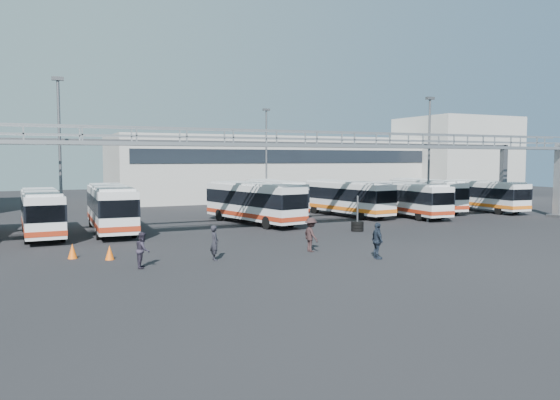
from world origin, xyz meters
name	(u,v)px	position (x,y,z in m)	size (l,w,h in m)	color
ground	(349,243)	(0.00, 0.00, 0.00)	(140.00, 140.00, 0.00)	black
gantry	(305,154)	(0.00, 5.87, 5.51)	(51.40, 5.15, 7.10)	gray
warehouse	(274,168)	(12.00, 38.00, 4.00)	(42.00, 14.00, 8.00)	#9E9E99
building_right	(456,157)	(38.00, 32.00, 5.50)	(14.00, 12.00, 11.00)	#B2B2AD
light_pole_left	(60,150)	(-16.00, 8.00, 5.73)	(0.70, 0.35, 10.21)	#4C4F54
light_pole_mid	(429,152)	(12.00, 7.00, 5.73)	(0.70, 0.35, 10.21)	#4C4F54
light_pole_back	(266,154)	(4.00, 22.00, 5.73)	(0.70, 0.35, 10.21)	#4C4F54
bus_1	(42,211)	(-17.09, 11.13, 1.71)	(2.60, 10.21, 3.08)	silver
bus_2	(111,207)	(-12.60, 11.41, 1.83)	(2.90, 10.96, 3.31)	silver
bus_4	(253,201)	(-1.54, 11.82, 1.82)	(4.66, 11.10, 3.29)	silver
bus_5	(274,196)	(2.86, 17.50, 1.77)	(3.10, 10.65, 3.19)	silver
bus_6	(346,197)	(8.37, 13.85, 1.76)	(3.84, 10.72, 3.18)	silver
bus_7	(407,198)	(13.03, 10.99, 1.68)	(2.89, 10.15, 3.05)	silver
bus_8	(426,194)	(17.80, 14.22, 1.76)	(3.77, 10.68, 3.17)	silver
bus_9	(483,194)	(23.10, 11.99, 1.68)	(2.79, 10.08, 3.03)	silver
pedestrian_a	(215,243)	(-9.27, -1.92, 0.90)	(0.65, 0.43, 1.80)	black
pedestrian_b	(143,250)	(-12.99, -2.37, 0.86)	(0.84, 0.65, 1.73)	#292433
pedestrian_c	(311,235)	(-3.58, -1.75, 0.96)	(1.24, 0.71, 1.92)	black
pedestrian_d	(377,241)	(-1.52, -5.18, 0.96)	(1.12, 0.47, 1.91)	#1C2432
cone_left	(72,251)	(-15.86, 1.61, 0.39)	(0.49, 0.49, 0.78)	#ED5A0D
cone_right	(110,253)	(-14.15, 0.45, 0.37)	(0.47, 0.47, 0.75)	#ED5A0D
tire_stack	(357,225)	(3.54, 4.50, 0.43)	(0.90, 0.90, 2.56)	black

